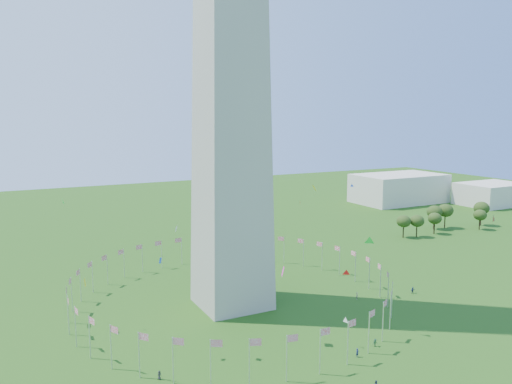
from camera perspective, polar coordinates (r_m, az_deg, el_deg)
flag_ring at (r=131.46m, az=-2.76°, el=-10.87°), size 80.24×80.24×9.00m
gov_building_east_a at (r=295.63m, az=16.00°, el=0.42°), size 50.00×30.00×16.00m
gov_building_east_b at (r=305.57m, az=25.34°, el=-0.20°), size 35.00×25.00×12.00m
kites_aloft at (r=111.19m, az=11.25°, el=-5.08°), size 96.23×67.12×41.26m
tree_line_east at (r=228.26m, az=20.82°, el=-2.95°), size 53.42×15.49×10.60m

